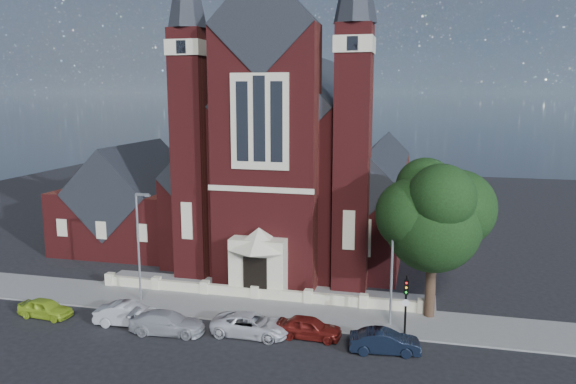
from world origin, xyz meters
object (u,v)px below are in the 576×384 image
car_navy (385,342)px  car_silver_a (129,314)px  church (303,163)px  car_lime_van (45,308)px  parish_hall (135,206)px  traffic_signal (406,298)px  street_lamp_left (139,241)px  street_lamp_right (394,258)px  street_tree (435,219)px  car_dark_red (309,327)px  car_silver_b (167,323)px  car_white_suv (251,325)px

car_navy → car_silver_a: bearing=82.6°
church → car_lime_van: bearing=-119.1°
parish_hall → traffic_signal: size_ratio=3.05×
street_lamp_left → car_navy: street_lamp_left is taller
traffic_signal → car_lime_van: size_ratio=1.06×
parish_hall → street_lamp_right: (26.09, -14.00, 0.59)m
street_tree → street_lamp_right: 3.84m
church → car_dark_red: church is taller
church → street_tree: bearing=-53.8°
parish_hall → traffic_signal: bearing=-30.0°
car_silver_b → church: bearing=-13.5°
street_tree → car_lime_van: size_ratio=2.83×
car_dark_red → car_navy: bearing=-99.0°
car_lime_van → car_white_suv: car_white_suv is taller
car_white_suv → church: bearing=4.6°
street_lamp_right → car_navy: bearing=-92.1°
street_tree → car_white_suv: street_tree is taller
street_lamp_left → car_silver_a: 5.69m
car_white_suv → parish_hall: bearing=45.6°
church → street_lamp_left: church is taller
car_lime_van → car_dark_red: 18.13m
church → street_lamp_left: 20.84m
street_lamp_right → street_tree: bearing=34.3°
traffic_signal → parish_hall: bearing=150.0°
car_dark_red → car_navy: 4.82m
car_navy → car_silver_b: bearing=85.0°
street_lamp_right → traffic_signal: street_lamp_right is taller
street_tree → street_lamp_right: size_ratio=1.32×
street_tree → car_silver_b: (-16.27, -6.28, -6.26)m
street_lamp_right → car_silver_b: bearing=-161.6°
street_tree → street_lamp_left: street_tree is taller
church → car_lime_van: church is taller
car_lime_van → car_silver_a: size_ratio=0.85×
street_tree → car_dark_red: size_ratio=2.63×
car_silver_b → car_white_suv: bearing=-84.3°
church → parish_hall: church is taller
street_tree → car_navy: (-2.65, -5.76, -6.28)m
street_lamp_right → car_lime_van: size_ratio=2.14×
car_white_suv → car_navy: car_white_suv is taller
car_navy → street_tree: bearing=-31.9°
street_lamp_left → car_lime_van: size_ratio=2.14×
street_tree → car_lime_van: 26.91m
church → street_tree: (12.60, -17.23, -1.23)m
street_lamp_left → car_silver_b: 7.35m
car_dark_red → car_lime_van: bearing=95.3°
church → parish_hall: (-16.00, -4.94, -4.17)m
car_dark_red → church: bearing=15.3°
traffic_signal → car_silver_b: size_ratio=0.83×
car_navy → street_lamp_right: bearing=-9.3°
car_lime_van → car_navy: (22.83, 0.12, 0.04)m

